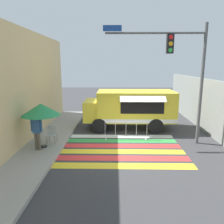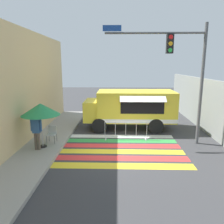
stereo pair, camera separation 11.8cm
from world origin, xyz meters
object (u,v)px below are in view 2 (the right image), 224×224
(food_truck, at_px, (129,107))
(vendor_person, at_px, (36,129))
(patio_umbrella, at_px, (40,109))
(folding_chair, at_px, (52,133))
(traffic_signal_pole, at_px, (182,64))
(barricade_front, at_px, (126,131))

(food_truck, height_order, vendor_person, food_truck)
(patio_umbrella, relative_size, folding_chair, 2.54)
(food_truck, distance_m, patio_umbrella, 5.86)
(traffic_signal_pole, xyz_separation_m, vendor_person, (-6.93, -1.46, -2.97))
(food_truck, height_order, folding_chair, food_truck)
(food_truck, relative_size, barricade_front, 2.43)
(patio_umbrella, xyz_separation_m, barricade_front, (4.08, 1.66, -1.51))
(patio_umbrella, bearing_deg, barricade_front, 22.15)
(food_truck, height_order, patio_umbrella, food_truck)
(vendor_person, xyz_separation_m, barricade_front, (4.22, 2.00, -0.66))
(patio_umbrella, height_order, folding_chair, patio_umbrella)
(traffic_signal_pole, height_order, patio_umbrella, traffic_signal_pole)
(patio_umbrella, distance_m, vendor_person, 0.93)
(traffic_signal_pole, distance_m, barricade_front, 4.56)
(food_truck, xyz_separation_m, folding_chair, (-4.10, -3.17, -0.77))
(traffic_signal_pole, bearing_deg, vendor_person, -168.08)
(vendor_person, bearing_deg, traffic_signal_pole, 27.87)
(traffic_signal_pole, relative_size, folding_chair, 7.12)
(traffic_signal_pole, xyz_separation_m, patio_umbrella, (-6.80, -1.13, -2.11))
(barricade_front, bearing_deg, food_truck, 83.12)
(folding_chair, bearing_deg, vendor_person, -132.63)
(traffic_signal_pole, xyz_separation_m, barricade_front, (-2.72, 0.53, -3.63))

